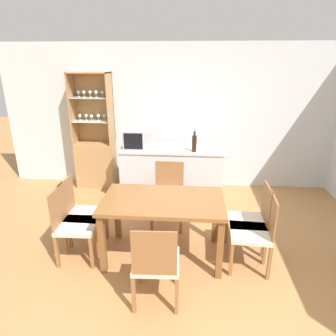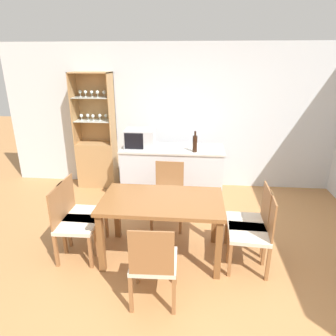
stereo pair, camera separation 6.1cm
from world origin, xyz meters
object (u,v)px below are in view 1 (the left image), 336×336
at_px(dining_table, 163,207).
at_px(dining_chair_side_right_far, 251,220).
at_px(dining_chair_head_near, 156,263).
at_px(wine_bottle, 194,143).
at_px(dining_chair_side_left_far, 81,214).
at_px(dining_chair_side_left_near, 74,224).
at_px(dining_chair_side_right_near, 255,232).
at_px(display_cabinet, 96,155).
at_px(microwave, 139,139).
at_px(dining_chair_head_far, 168,195).

relative_size(dining_table, dining_chair_side_right_far, 1.55).
xyz_separation_m(dining_chair_head_near, wine_bottle, (0.35, 2.12, 0.60)).
relative_size(dining_chair_side_left_far, dining_chair_side_right_far, 1.00).
bearing_deg(dining_chair_side_left_far, dining_chair_side_right_far, 91.22).
xyz_separation_m(dining_chair_side_left_near, dining_chair_side_right_near, (2.09, -0.00, 0.00)).
relative_size(display_cabinet, wine_bottle, 6.34).
bearing_deg(dining_chair_side_left_far, microwave, 161.29).
bearing_deg(wine_bottle, display_cabinet, 158.50).
xyz_separation_m(dining_chair_side_left_near, microwave, (0.51, 1.66, 0.61)).
relative_size(display_cabinet, dining_table, 1.47).
relative_size(dining_table, dining_chair_side_left_far, 1.55).
distance_m(dining_chair_head_near, dining_chair_side_right_far, 1.36).
relative_size(display_cabinet, dining_chair_side_left_near, 2.28).
bearing_deg(dining_chair_side_right_far, dining_chair_side_left_far, 90.94).
bearing_deg(dining_chair_head_far, dining_table, 91.75).
height_order(dining_table, dining_chair_head_far, dining_chair_head_far).
bearing_deg(dining_chair_head_far, wine_bottle, -118.05).
distance_m(dining_chair_side_left_near, dining_chair_head_near, 1.22).
xyz_separation_m(dining_chair_side_right_far, dining_chair_side_right_near, (-0.00, -0.25, 0.00)).
bearing_deg(dining_chair_side_right_near, dining_chair_side_left_near, 93.69).
relative_size(dining_table, dining_chair_side_right_near, 1.55).
distance_m(dining_chair_side_right_far, dining_chair_side_right_near, 0.25).
bearing_deg(microwave, dining_chair_side_right_near, -46.56).
distance_m(dining_chair_head_far, wine_bottle, 0.93).
xyz_separation_m(dining_table, microwave, (-0.53, 1.53, 0.42)).
xyz_separation_m(dining_table, wine_bottle, (0.36, 1.37, 0.40)).
height_order(display_cabinet, microwave, display_cabinet).
bearing_deg(display_cabinet, dining_table, -55.07).
height_order(dining_chair_side_left_far, dining_chair_head_near, same).
bearing_deg(dining_chair_head_far, dining_chair_side_left_far, 32.80).
bearing_deg(dining_chair_side_right_near, dining_chair_head_far, 53.65).
bearing_deg(display_cabinet, microwave, -30.51).
relative_size(dining_chair_side_left_near, dining_chair_head_near, 1.00).
relative_size(dining_chair_side_right_far, wine_bottle, 2.78).
distance_m(dining_chair_side_left_near, dining_chair_head_far, 1.36).
distance_m(dining_chair_head_near, dining_chair_side_right_near, 1.21).
relative_size(dining_chair_head_far, microwave, 1.95).
relative_size(dining_chair_side_left_far, wine_bottle, 2.78).
distance_m(dining_chair_side_right_near, wine_bottle, 1.75).
bearing_deg(microwave, dining_chair_head_far, -55.87).
bearing_deg(dining_chair_head_far, display_cabinet, -40.55).
relative_size(dining_chair_head_near, microwave, 1.95).
bearing_deg(dining_chair_head_far, dining_chair_head_near, 91.88).
height_order(display_cabinet, dining_chair_head_far, display_cabinet).
height_order(display_cabinet, dining_chair_side_right_far, display_cabinet).
bearing_deg(dining_chair_side_left_far, dining_chair_head_near, 51.35).
xyz_separation_m(display_cabinet, dining_table, (1.45, -2.08, 0.06)).
bearing_deg(dining_chair_side_left_far, wine_bottle, 132.86).
bearing_deg(dining_chair_side_right_far, dining_chair_head_far, 59.90).
distance_m(dining_chair_side_left_far, dining_chair_side_right_near, 2.10).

